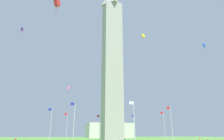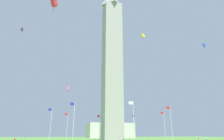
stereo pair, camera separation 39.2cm
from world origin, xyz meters
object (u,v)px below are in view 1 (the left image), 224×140
at_px(flagpole_se, 171,123).
at_px(kite_pink_box, 69,88).
at_px(kite_red_box, 57,2).
at_px(flagpole_sw, 135,126).
at_px(flagpole_w, 99,126).
at_px(obelisk_monument, 112,58).
at_px(kite_blue_box, 204,45).
at_px(kite_purple_box, 22,29).
at_px(flagpole_s, 164,125).
at_px(flagpole_n, 51,123).
at_px(flagpole_ne, 74,121).
at_px(flagpole_e, 134,120).
at_px(distant_building, 109,131).
at_px(kite_yellow_box, 143,36).
at_px(flagpole_nw, 67,125).

bearing_deg(flagpole_se, kite_pink_box, -11.27).
height_order(kite_red_box, kite_pink_box, kite_red_box).
relative_size(flagpole_sw, flagpole_w, 1.00).
bearing_deg(flagpole_sw, obelisk_monument, 45.12).
bearing_deg(kite_blue_box, flagpole_w, -65.33).
relative_size(kite_purple_box, kite_red_box, 1.36).
height_order(flagpole_s, kite_red_box, kite_red_box).
relative_size(flagpole_n, flagpole_w, 1.00).
height_order(obelisk_monument, kite_purple_box, obelisk_monument).
bearing_deg(obelisk_monument, kite_pink_box, 27.60).
xyz_separation_m(flagpole_ne, kite_blue_box, (-30.62, 9.30, 18.53)).
height_order(flagpole_e, distant_building, flagpole_e).
bearing_deg(distant_building, kite_yellow_box, 83.34).
bearing_deg(kite_blue_box, flagpole_e, -12.83).
bearing_deg(flagpole_e, obelisk_monument, -90.17).
height_order(obelisk_monument, flagpole_s, obelisk_monument).
distance_m(flagpole_nw, kite_purple_box, 34.23).
bearing_deg(kite_yellow_box, kite_blue_box, 123.43).
xyz_separation_m(obelisk_monument, flagpole_sw, (-12.44, -12.49, -21.41)).
distance_m(obelisk_monument, flagpole_ne, 27.79).
bearing_deg(kite_yellow_box, flagpole_se, 127.03).
bearing_deg(kite_red_box, kite_pink_box, -96.07).
bearing_deg(flagpole_ne, kite_yellow_box, -165.70).
relative_size(flagpole_ne, kite_yellow_box, 3.45).
distance_m(obelisk_monument, flagpole_sw, 27.74).
height_order(obelisk_monument, kite_red_box, obelisk_monument).
relative_size(kite_red_box, kite_pink_box, 0.82).
distance_m(obelisk_monument, kite_purple_box, 28.72).
height_order(flagpole_nw, distant_building, flagpole_nw).
bearing_deg(kite_red_box, flagpole_se, -135.46).
xyz_separation_m(flagpole_nw, kite_red_box, (5.02, 54.51, 9.35)).
distance_m(flagpole_e, flagpole_se, 13.52).
distance_m(flagpole_e, flagpole_nw, 32.64).
bearing_deg(kite_red_box, kite_blue_box, -150.43).
xyz_separation_m(kite_blue_box, kite_pink_box, (31.94, -14.55, -9.86)).
distance_m(flagpole_nw, distant_building, 62.87).
distance_m(kite_purple_box, kite_blue_box, 50.56).
relative_size(flagpole_se, kite_blue_box, 4.99).
bearing_deg(kite_red_box, flagpole_ne, -99.64).
distance_m(flagpole_sw, kite_pink_box, 34.01).
height_order(kite_purple_box, kite_red_box, kite_purple_box).
bearing_deg(obelisk_monument, kite_red_box, 67.32).
height_order(kite_yellow_box, distant_building, kite_yellow_box).
bearing_deg(obelisk_monument, kite_yellow_box, 139.63).
bearing_deg(flagpole_s, kite_yellow_box, 37.84).
bearing_deg(kite_pink_box, flagpole_e, 142.97).
relative_size(flagpole_ne, distant_building, 0.33).
bearing_deg(flagpole_n, flagpole_e, 135.00).
distance_m(flagpole_s, flagpole_sw, 13.52).
xyz_separation_m(flagpole_n, flagpole_ne, (-5.17, 12.49, 0.00)).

